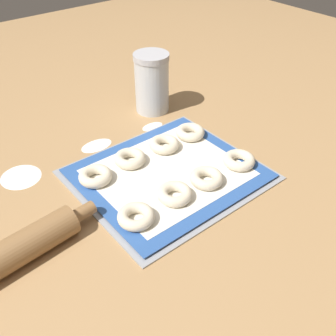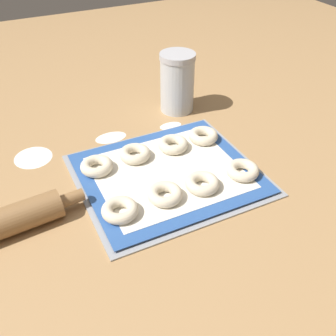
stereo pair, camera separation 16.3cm
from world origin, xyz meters
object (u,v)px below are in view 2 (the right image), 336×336
object	(u,v)px
baking_tray	(168,174)
bagel_back_far_right	(203,136)
bagel_front_far_right	(243,170)
bagel_back_far_left	(97,166)
bagel_front_far_left	(120,210)
bagel_back_mid_right	(173,144)
bagel_front_mid_right	(202,183)
flour_canister	(177,82)
bagel_front_mid_left	(165,194)
bagel_back_mid_left	(135,154)

from	to	relation	value
baking_tray	bagel_back_far_right	size ratio (longest dim) A/B	5.41
bagel_front_far_right	bagel_back_far_left	xyz separation A→B (m)	(-0.30, 0.16, 0.00)
bagel_front_far_left	bagel_back_far_left	size ratio (longest dim) A/B	1.00
bagel_back_mid_right	bagel_front_far_right	bearing A→B (deg)	-59.71
baking_tray	bagel_back_far_right	bearing A→B (deg)	30.33
bagel_back_far_left	bagel_back_far_right	distance (m)	0.29
bagel_back_mid_right	bagel_back_far_left	bearing A→B (deg)	-179.29
bagel_front_mid_right	flour_canister	xyz separation A→B (m)	(0.12, 0.36, 0.06)
bagel_front_mid_right	bagel_back_far_right	world-z (taller)	same
bagel_back_far_left	bagel_back_far_right	world-z (taller)	same
bagel_back_mid_right	flour_canister	xyz separation A→B (m)	(0.11, 0.19, 0.06)
bagel_front_mid_left	bagel_back_mid_right	size ratio (longest dim) A/B	1.00
bagel_back_mid_right	bagel_back_mid_left	bearing A→B (deg)	177.63
bagel_front_far_right	bagel_back_mid_left	world-z (taller)	same
bagel_front_far_left	bagel_back_mid_right	xyz separation A→B (m)	(0.20, 0.17, 0.00)
bagel_front_mid_left	bagel_back_mid_right	distance (m)	0.19
baking_tray	bagel_back_far_left	size ratio (longest dim) A/B	5.41
bagel_front_far_left	bagel_back_far_left	xyz separation A→B (m)	(0.00, 0.16, 0.00)
baking_tray	bagel_back_far_right	xyz separation A→B (m)	(0.14, 0.08, 0.02)
baking_tray	bagel_back_mid_left	world-z (taller)	bagel_back_mid_left
bagel_front_far_right	bagel_back_mid_left	xyz separation A→B (m)	(-0.20, 0.17, 0.00)
bagel_front_mid_right	flour_canister	world-z (taller)	flour_canister
bagel_back_far_left	bagel_front_far_left	bearing A→B (deg)	-91.10
bagel_front_far_left	bagel_front_far_right	bearing A→B (deg)	0.12
bagel_front_mid_right	bagel_back_mid_right	bearing A→B (deg)	86.37
bagel_front_mid_right	baking_tray	bearing A→B (deg)	117.75
bagel_front_mid_left	bagel_front_mid_right	xyz separation A→B (m)	(0.09, -0.00, 0.00)
bagel_front_far_right	flour_canister	size ratio (longest dim) A/B	0.44
bagel_back_mid_right	bagel_front_mid_right	bearing A→B (deg)	-93.63
bagel_front_mid_left	bagel_front_far_right	world-z (taller)	same
bagel_back_far_left	flour_canister	xyz separation A→B (m)	(0.31, 0.20, 0.06)
bagel_front_mid_left	bagel_front_mid_right	bearing A→B (deg)	-2.24
bagel_back_mid_right	bagel_back_far_right	size ratio (longest dim) A/B	1.00
baking_tray	bagel_back_far_right	distance (m)	0.17
bagel_back_far_left	bagel_front_mid_left	bearing A→B (deg)	-57.76
bagel_front_far_left	bagel_back_mid_left	bearing A→B (deg)	59.00
bagel_back_mid_right	bagel_front_mid_left	bearing A→B (deg)	-121.78
bagel_front_mid_right	bagel_back_mid_right	world-z (taller)	same
baking_tray	flour_canister	xyz separation A→B (m)	(0.16, 0.28, 0.08)
bagel_back_mid_right	bagel_back_far_right	world-z (taller)	same
bagel_front_far_left	bagel_front_far_right	distance (m)	0.30
bagel_front_mid_left	bagel_front_far_right	distance (m)	0.20
baking_tray	bagel_front_far_left	size ratio (longest dim) A/B	5.41
bagel_front_far_left	bagel_front_mid_right	bearing A→B (deg)	0.10
bagel_back_far_left	baking_tray	bearing A→B (deg)	-28.54
flour_canister	bagel_front_far_left	bearing A→B (deg)	-131.06
bagel_back_mid_left	bagel_back_far_right	world-z (taller)	same
bagel_front_far_right	bagel_back_far_right	distance (m)	0.17
bagel_front_mid_left	bagel_back_mid_left	distance (m)	0.17
bagel_back_far_left	bagel_back_mid_right	size ratio (longest dim) A/B	1.00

